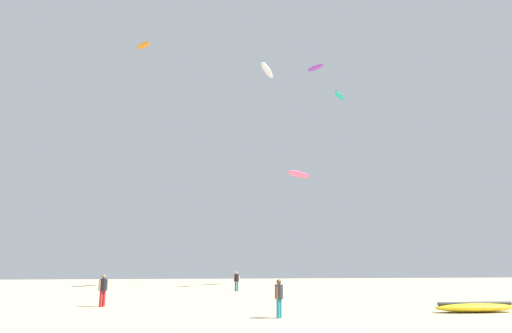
{
  "coord_description": "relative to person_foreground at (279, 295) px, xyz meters",
  "views": [
    {
      "loc": [
        -3.66,
        -11.93,
        2.11
      ],
      "look_at": [
        0.0,
        14.25,
        8.16
      ],
      "focal_mm": 30.39,
      "sensor_mm": 36.0,
      "label": 1
    }
  ],
  "objects": [
    {
      "name": "person_foreground",
      "position": [
        0.0,
        0.0,
        0.0
      ],
      "size": [
        0.36,
        0.42,
        1.55
      ],
      "rotation": [
        0.0,
        0.0,
        2.46
      ],
      "color": "teal",
      "rests_on": "ground"
    },
    {
      "name": "kite_aloft_4",
      "position": [
        11.73,
        24.52,
        19.4
      ],
      "size": [
        2.28,
        2.81,
        0.51
      ],
      "color": "#19B29E"
    },
    {
      "name": "kite_aloft_2",
      "position": [
        10.12,
        27.93,
        24.25
      ],
      "size": [
        1.92,
        2.24,
        0.45
      ],
      "color": "purple"
    },
    {
      "name": "person_left",
      "position": [
        -8.24,
        6.15,
        0.05
      ],
      "size": [
        0.42,
        0.41,
        1.64
      ],
      "rotation": [
        0.0,
        0.0,
        2.35
      ],
      "color": "#B21E23",
      "rests_on": "ground"
    },
    {
      "name": "kite_aloft_3",
      "position": [
        4.04,
        26.6,
        22.9
      ],
      "size": [
        2.78,
        4.42,
        0.99
      ],
      "color": "white"
    },
    {
      "name": "kite_aloft_0",
      "position": [
        8.31,
        30.07,
        11.61
      ],
      "size": [
        4.05,
        4.07,
        0.68
      ],
      "color": "#E5598C"
    },
    {
      "name": "kite_grounded_near",
      "position": [
        9.37,
        0.9,
        -0.68
      ],
      "size": [
        3.93,
        1.16,
        0.49
      ],
      "color": "yellow",
      "rests_on": "ground"
    },
    {
      "name": "kite_aloft_1",
      "position": [
        -10.13,
        28.76,
        26.11
      ],
      "size": [
        2.04,
        2.03,
        0.54
      ],
      "color": "orange"
    },
    {
      "name": "person_midground",
      "position": [
        0.06,
        19.11,
        0.03
      ],
      "size": [
        0.5,
        0.36,
        1.61
      ],
      "rotation": [
        0.0,
        0.0,
        1.19
      ],
      "color": "teal",
      "rests_on": "ground"
    }
  ]
}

